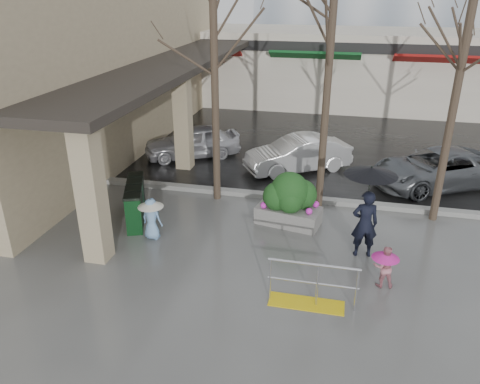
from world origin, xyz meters
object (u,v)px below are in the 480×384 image
at_px(tree_west, 214,31).
at_px(car_c, 438,168).
at_px(child_blue, 151,215).
at_px(car_b, 298,154).
at_px(woman, 367,205).
at_px(handrail, 310,290).
at_px(tree_midwest, 332,27).
at_px(news_boxes, 136,202).
at_px(tree_mideast, 465,45).
at_px(planter, 290,199).
at_px(car_a, 192,141).
at_px(child_pink, 385,263).

xyz_separation_m(tree_west, car_c, (6.92, 2.62, -4.45)).
height_order(child_blue, car_b, car_b).
distance_m(woman, child_blue, 5.51).
height_order(handrail, child_blue, child_blue).
bearing_deg(car_b, tree_midwest, -14.25).
height_order(tree_west, tree_midwest, tree_midwest).
height_order(tree_west, news_boxes, tree_west).
bearing_deg(tree_mideast, planter, -163.77).
bearing_deg(planter, car_c, 40.31).
bearing_deg(news_boxes, planter, -11.00).
distance_m(woman, car_a, 8.90).
bearing_deg(car_b, car_c, 52.60).
bearing_deg(woman, tree_midwest, -72.63).
distance_m(handrail, planter, 3.75).
bearing_deg(handrail, tree_west, 124.99).
relative_size(handrail, planter, 1.00).
bearing_deg(tree_west, tree_midwest, 0.00).
height_order(planter, news_boxes, planter).
height_order(tree_midwest, car_a, tree_midwest).
relative_size(handrail, child_blue, 1.65).
xyz_separation_m(tree_midwest, car_c, (3.72, 2.62, -4.60)).
bearing_deg(child_blue, planter, -145.72).
xyz_separation_m(handrail, car_b, (-1.15, 7.82, 0.25)).
distance_m(child_blue, car_b, 6.70).
bearing_deg(tree_midwest, planter, -122.72).
distance_m(child_pink, car_b, 7.28).
bearing_deg(car_c, handrail, -53.74).
bearing_deg(child_blue, car_a, -72.88).
relative_size(handrail, car_a, 0.51).
height_order(handrail, car_b, car_b).
relative_size(tree_mideast, news_boxes, 3.22).
relative_size(tree_midwest, car_c, 1.54).
xyz_separation_m(child_blue, car_a, (-1.00, 6.44, -0.06)).
distance_m(tree_midwest, car_c, 6.47).
bearing_deg(car_a, news_boxes, -27.30).
xyz_separation_m(tree_mideast, woman, (-2.04, -2.49, -3.46)).
bearing_deg(handrail, woman, 64.59).
relative_size(news_boxes, car_a, 0.55).
bearing_deg(news_boxes, tree_mideast, -7.96).
distance_m(tree_west, news_boxes, 5.27).
bearing_deg(planter, tree_mideast, 16.23).
distance_m(tree_midwest, child_pink, 6.21).
height_order(handrail, car_a, car_a).
xyz_separation_m(woman, child_pink, (0.44, -1.25, -0.81)).
distance_m(woman, planter, 2.49).
relative_size(tree_midwest, car_a, 1.89).
height_order(tree_west, tree_mideast, tree_west).
relative_size(child_pink, child_blue, 0.87).
bearing_deg(tree_mideast, car_a, 157.11).
distance_m(handrail, car_a, 9.95).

